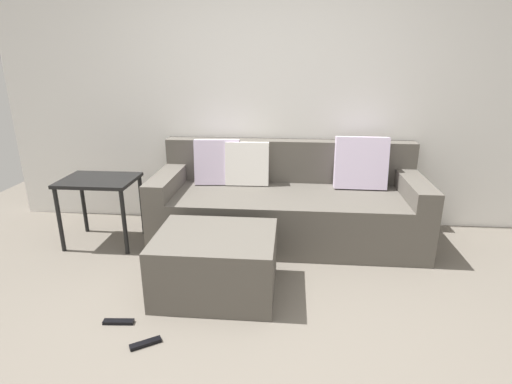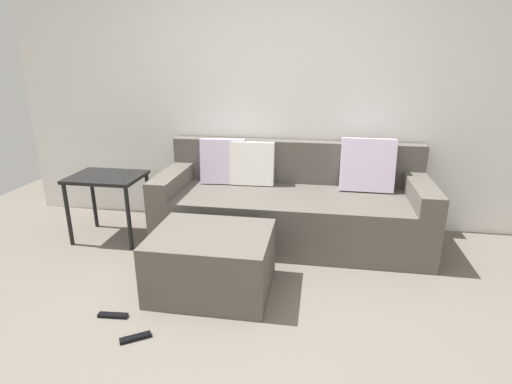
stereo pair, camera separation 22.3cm
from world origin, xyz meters
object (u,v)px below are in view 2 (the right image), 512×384
(remote_near_ottoman, at_px, (135,338))
(ottoman, at_px, (212,262))
(couch_sectional, at_px, (291,205))
(remote_by_storage_bin, at_px, (113,315))
(side_table, at_px, (107,185))

(remote_near_ottoman, bearing_deg, ottoman, 30.16)
(couch_sectional, bearing_deg, remote_by_storage_bin, -126.35)
(couch_sectional, distance_m, side_table, 1.68)
(couch_sectional, height_order, remote_near_ottoman, couch_sectional)
(side_table, xyz_separation_m, remote_near_ottoman, (0.85, -1.34, -0.50))
(couch_sectional, relative_size, remote_near_ottoman, 12.95)
(couch_sectional, bearing_deg, remote_near_ottoman, -116.55)
(side_table, bearing_deg, couch_sectional, 9.08)
(ottoman, xyz_separation_m, remote_by_storage_bin, (-0.56, -0.44, -0.21))
(remote_near_ottoman, height_order, remote_by_storage_bin, same)
(couch_sectional, distance_m, remote_by_storage_bin, 1.79)
(couch_sectional, relative_size, ottoman, 2.85)
(couch_sectional, height_order, ottoman, couch_sectional)
(remote_by_storage_bin, bearing_deg, ottoman, 33.92)
(side_table, relative_size, remote_by_storage_bin, 3.27)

